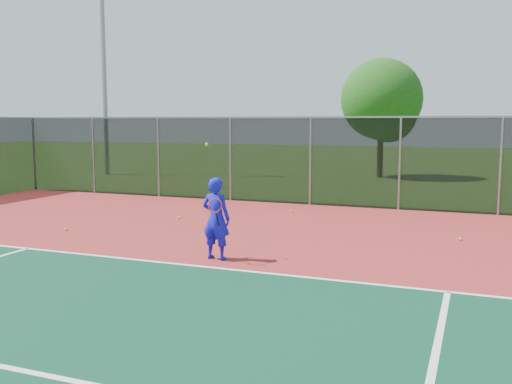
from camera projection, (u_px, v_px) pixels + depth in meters
ground at (276, 340)px, 7.53m from camera, size 120.00×120.00×0.00m
court_apron at (317, 297)px, 9.37m from camera, size 30.00×20.00×0.02m
fence_back at (400, 162)px, 18.42m from camera, size 30.00×0.06×3.03m
tennis_player at (216, 218)px, 11.80m from camera, size 0.66×0.64×2.42m
practice_ball_0 at (460, 239)px, 13.74m from camera, size 0.07×0.07×0.07m
practice_ball_2 at (66, 229)px, 15.00m from camera, size 0.07×0.07×0.07m
practice_ball_3 at (214, 221)px, 16.18m from camera, size 0.07×0.07×0.07m
practice_ball_4 at (179, 217)px, 16.84m from camera, size 0.07×0.07×0.07m
practice_ball_5 at (291, 211)px, 18.10m from camera, size 0.07×0.07×0.07m
floodlight_nw at (103, 36)px, 30.17m from camera, size 0.90×0.40×13.22m
tree_back_left at (383, 103)px, 28.97m from camera, size 4.14×4.14×6.08m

